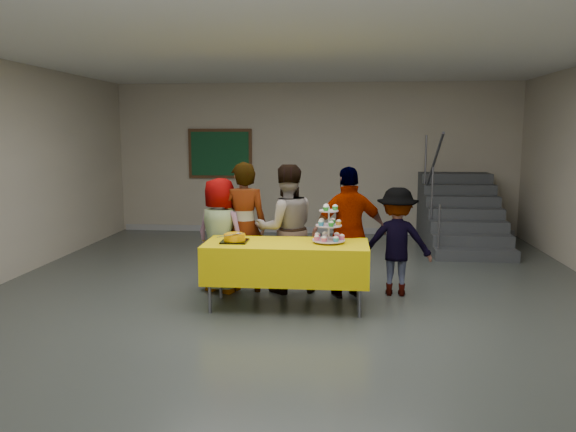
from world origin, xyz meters
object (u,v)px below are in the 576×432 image
at_px(bear_cake, 235,237).
at_px(schoolchild_a, 220,235).
at_px(schoolchild_b, 244,227).
at_px(schoolchild_d, 350,232).
at_px(staircase, 459,217).
at_px(schoolchild_e, 397,242).
at_px(schoolchild_c, 286,229).
at_px(bake_table, 286,261).
at_px(cupcake_stand, 329,229).
at_px(noticeboard, 220,154).

distance_m(bear_cake, schoolchild_a, 0.70).
relative_size(bear_cake, schoolchild_b, 0.22).
height_order(schoolchild_d, staircase, staircase).
bearing_deg(schoolchild_e, schoolchild_a, 6.19).
bearing_deg(staircase, bear_cake, -129.29).
bearing_deg(schoolchild_a, schoolchild_c, -151.26).
bearing_deg(schoolchild_b, bake_table, 124.73).
bearing_deg(schoolchild_e, cupcake_stand, 41.55).
distance_m(bake_table, schoolchild_b, 0.92).
distance_m(cupcake_stand, schoolchild_e, 1.08).
xyz_separation_m(bear_cake, schoolchild_c, (0.53, 0.69, -0.01)).
xyz_separation_m(cupcake_stand, schoolchild_e, (0.83, 0.63, -0.26)).
distance_m(schoolchild_e, noticeboard, 5.38).
xyz_separation_m(bear_cake, schoolchild_b, (-0.01, 0.66, 0.00)).
bearing_deg(schoolchild_b, bear_cake, 81.92).
height_order(schoolchild_b, noticeboard, noticeboard).
bearing_deg(schoolchild_d, noticeboard, -75.25).
bearing_deg(schoolchild_b, cupcake_stand, 142.48).
height_order(schoolchild_b, staircase, staircase).
bearing_deg(bake_table, cupcake_stand, 5.07).
height_order(cupcake_stand, bear_cake, cupcake_stand).
distance_m(staircase, noticeboard, 4.82).
bearing_deg(schoolchild_c, schoolchild_e, 162.30).
xyz_separation_m(cupcake_stand, noticeboard, (-2.33, 4.89, 0.67)).
bearing_deg(staircase, schoolchild_b, -134.31).
relative_size(schoolchild_c, noticeboard, 1.25).
height_order(bear_cake, noticeboard, noticeboard).
bearing_deg(schoolchild_d, schoolchild_b, -20.16).
height_order(bear_cake, schoolchild_e, schoolchild_e).
bearing_deg(noticeboard, staircase, -10.28).
relative_size(schoolchild_b, staircase, 0.69).
distance_m(schoolchild_a, noticeboard, 4.51).
height_order(schoolchild_c, schoolchild_e, schoolchild_c).
relative_size(schoolchild_d, noticeboard, 1.24).
bearing_deg(schoolchild_e, schoolchild_c, 4.46).
bearing_deg(staircase, schoolchild_e, -112.96).
xyz_separation_m(bake_table, cupcake_stand, (0.48, 0.04, 0.38)).
xyz_separation_m(schoolchild_c, schoolchild_e, (1.39, 0.00, -0.14)).
height_order(bake_table, bear_cake, bear_cake).
height_order(cupcake_stand, schoolchild_c, schoolchild_c).
relative_size(schoolchild_c, staircase, 0.68).
height_order(schoolchild_a, schoolchild_d, schoolchild_d).
xyz_separation_m(schoolchild_a, schoolchild_c, (0.84, 0.07, 0.09)).
bearing_deg(noticeboard, cupcake_stand, -64.54).
xyz_separation_m(schoolchild_b, staircase, (3.38, 3.46, -0.34)).
relative_size(cupcake_stand, bear_cake, 1.24).
bearing_deg(schoolchild_e, staircase, -108.58).
relative_size(bake_table, staircase, 0.78).
bearing_deg(schoolchild_c, schoolchild_a, -13.12).
bearing_deg(schoolchild_d, bake_table, 20.45).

